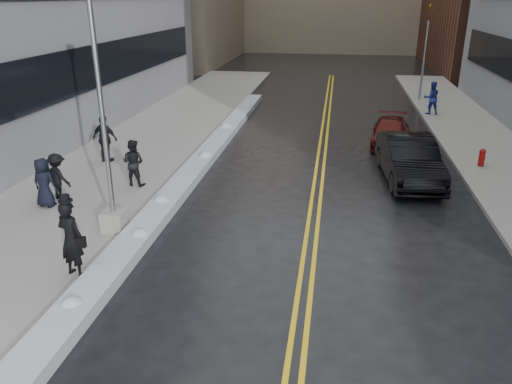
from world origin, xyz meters
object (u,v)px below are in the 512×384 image
at_px(pedestrian_d, 105,139).
at_px(car_black, 409,159).
at_px(pedestrian_b, 133,163).
at_px(car_maroon, 391,132).
at_px(traffic_signal, 425,49).
at_px(pedestrian_fedora, 71,239).
at_px(pedestrian_e, 58,177).
at_px(fire_hydrant, 482,157).
at_px(pedestrian_east, 431,98).
at_px(pedestrian_c, 44,183).
at_px(lamppost, 107,153).

relative_size(pedestrian_d, car_black, 0.38).
height_order(pedestrian_b, car_maroon, pedestrian_b).
xyz_separation_m(car_black, car_maroon, (-0.22, 4.96, -0.24)).
xyz_separation_m(traffic_signal, pedestrian_d, (-14.85, -15.87, -2.27)).
distance_m(pedestrian_fedora, pedestrian_e, 5.45).
distance_m(fire_hydrant, traffic_signal, 14.30).
bearing_deg(pedestrian_e, pedestrian_d, -66.12).
relative_size(pedestrian_d, car_maroon, 0.47).
distance_m(pedestrian_b, car_maroon, 12.34).
xyz_separation_m(fire_hydrant, pedestrian_east, (-0.52, 9.63, 0.54)).
bearing_deg(pedestrian_e, pedestrian_fedora, 144.14).
bearing_deg(pedestrian_c, pedestrian_d, -81.53).
xyz_separation_m(pedestrian_fedora, pedestrian_b, (-0.95, 6.27, -0.14)).
relative_size(fire_hydrant, car_black, 0.14).
xyz_separation_m(pedestrian_east, car_black, (-2.61, -11.41, -0.24)).
bearing_deg(pedestrian_fedora, pedestrian_b, -65.21).
distance_m(pedestrian_e, car_maroon, 14.96).
height_order(pedestrian_b, pedestrian_d, pedestrian_d).
height_order(pedestrian_fedora, car_black, pedestrian_fedora).
height_order(fire_hydrant, car_black, car_black).
bearing_deg(traffic_signal, car_black, -99.45).
height_order(fire_hydrant, pedestrian_b, pedestrian_b).
bearing_deg(traffic_signal, pedestrian_c, -125.54).
bearing_deg(pedestrian_c, lamppost, 163.23).
height_order(pedestrian_fedora, pedestrian_e, pedestrian_fedora).
distance_m(pedestrian_b, car_black, 10.34).
xyz_separation_m(lamppost, car_maroon, (8.95, 11.18, -1.92)).
height_order(lamppost, pedestrian_b, lamppost).
bearing_deg(fire_hydrant, pedestrian_fedora, -139.10).
height_order(pedestrian_fedora, pedestrian_b, pedestrian_fedora).
relative_size(traffic_signal, car_maroon, 1.43).
bearing_deg(pedestrian_fedora, pedestrian_c, -35.69).
bearing_deg(car_maroon, traffic_signal, 81.73).
bearing_deg(pedestrian_fedora, traffic_signal, -99.28).
distance_m(pedestrian_c, car_maroon, 15.46).
relative_size(traffic_signal, pedestrian_fedora, 3.03).
height_order(fire_hydrant, car_maroon, car_maroon).
bearing_deg(traffic_signal, pedestrian_d, -133.10).
height_order(pedestrian_b, pedestrian_e, pedestrian_b).
bearing_deg(pedestrian_east, pedestrian_d, 28.93).
height_order(fire_hydrant, traffic_signal, traffic_signal).
distance_m(car_black, car_maroon, 4.97).
height_order(fire_hydrant, pedestrian_fedora, pedestrian_fedora).
relative_size(traffic_signal, car_black, 1.17).
bearing_deg(traffic_signal, fire_hydrant, -87.95).
distance_m(lamppost, pedestrian_fedora, 2.92).
xyz_separation_m(pedestrian_e, pedestrian_east, (14.64, 15.63, 0.13)).
bearing_deg(pedestrian_east, traffic_signal, -99.09).
bearing_deg(pedestrian_c, pedestrian_fedora, 135.58).
bearing_deg(car_maroon, car_black, -80.96).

